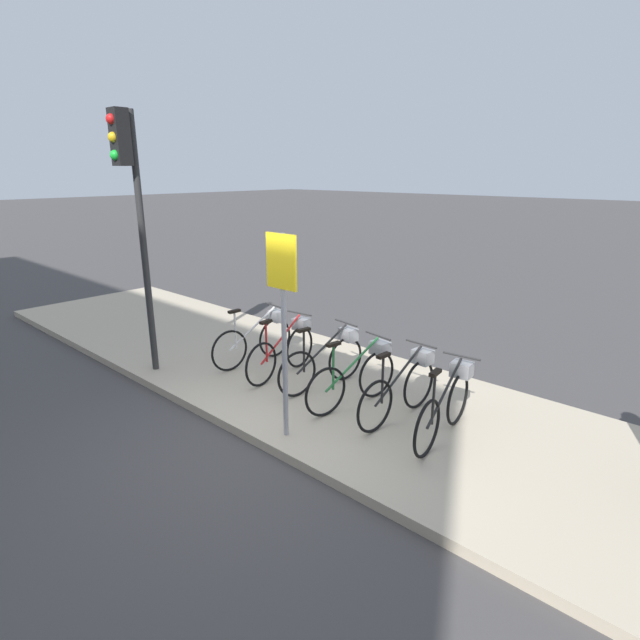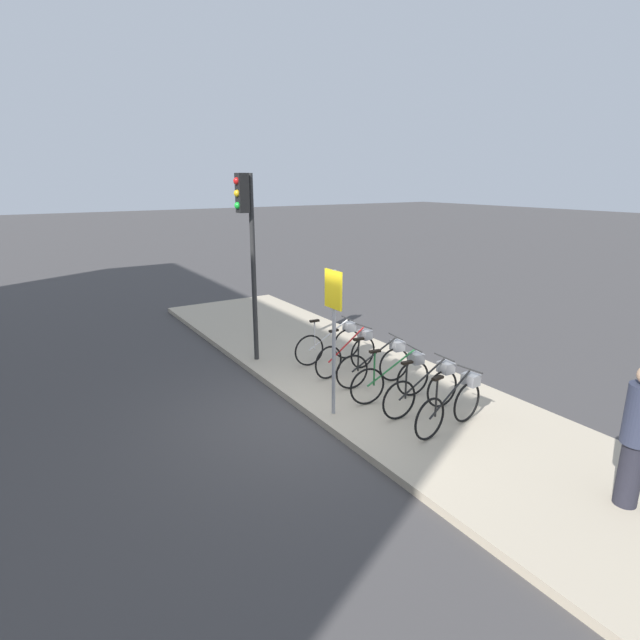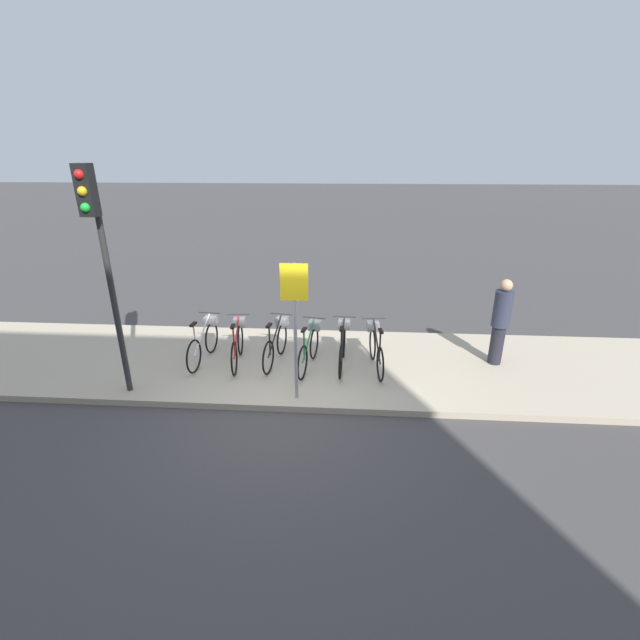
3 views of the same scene
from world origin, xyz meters
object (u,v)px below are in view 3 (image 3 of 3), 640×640
object	(u,v)px
parked_bicycle_0	(205,340)
parked_bicycle_4	(343,345)
traffic_light	(98,238)
parked_bicycle_1	(238,342)
parked_bicycle_5	(376,347)
parked_bicycle_2	(277,341)
pedestrian	(501,320)
sign_post	(295,310)
parked_bicycle_3	(310,346)

from	to	relation	value
parked_bicycle_0	parked_bicycle_4	size ratio (longest dim) A/B	1.00
parked_bicycle_4	traffic_light	bearing A→B (deg)	-160.16
parked_bicycle_0	parked_bicycle_4	world-z (taller)	same
traffic_light	parked_bicycle_4	bearing A→B (deg)	19.84
parked_bicycle_1	traffic_light	bearing A→B (deg)	-141.31
parked_bicycle_5	parked_bicycle_4	bearing A→B (deg)	174.98
parked_bicycle_2	pedestrian	size ratio (longest dim) A/B	0.89
parked_bicycle_0	sign_post	distance (m)	2.71
parked_bicycle_2	parked_bicycle_4	world-z (taller)	same
parked_bicycle_0	parked_bicycle_5	xyz separation A→B (m)	(3.44, -0.09, 0.00)
parked_bicycle_4	pedestrian	xyz separation A→B (m)	(3.06, 0.28, 0.49)
parked_bicycle_3	parked_bicycle_5	world-z (taller)	same
parked_bicycle_5	traffic_light	size ratio (longest dim) A/B	0.41
pedestrian	parked_bicycle_2	bearing A→B (deg)	-177.30
parked_bicycle_3	sign_post	bearing A→B (deg)	-95.68
parked_bicycle_2	pedestrian	bearing A→B (deg)	2.70
traffic_light	parked_bicycle_5	bearing A→B (deg)	16.46
parked_bicycle_2	parked_bicycle_1	bearing A→B (deg)	-173.34
parked_bicycle_5	sign_post	bearing A→B (deg)	-138.18
pedestrian	sign_post	bearing A→B (deg)	-157.38
parked_bicycle_2	parked_bicycle_4	size ratio (longest dim) A/B	0.99
parked_bicycle_2	parked_bicycle_5	xyz separation A→B (m)	(1.97, -0.13, 0.00)
parked_bicycle_1	sign_post	distance (m)	2.21
parked_bicycle_1	traffic_light	size ratio (longest dim) A/B	0.41
parked_bicycle_4	sign_post	distance (m)	1.93
parked_bicycle_5	pedestrian	bearing A→B (deg)	7.87
parked_bicycle_1	parked_bicycle_2	distance (m)	0.78
parked_bicycle_4	traffic_light	distance (m)	4.64
parked_bicycle_1	parked_bicycle_0	bearing A→B (deg)	175.68
parked_bicycle_5	sign_post	distance (m)	2.23
parked_bicycle_1	parked_bicycle_3	bearing A→B (deg)	-3.10
parked_bicycle_3	traffic_light	world-z (taller)	traffic_light
parked_bicycle_1	traffic_light	distance (m)	3.16
pedestrian	traffic_light	bearing A→B (deg)	-166.51
parked_bicycle_2	traffic_light	size ratio (longest dim) A/B	0.41
parked_bicycle_2	parked_bicycle_3	xyz separation A→B (m)	(0.69, -0.17, 0.00)
parked_bicycle_3	parked_bicycle_4	xyz separation A→B (m)	(0.64, 0.10, 0.00)
parked_bicycle_2	pedestrian	distance (m)	4.43
parked_bicycle_2	parked_bicycle_0	bearing A→B (deg)	-178.53
traffic_light	sign_post	xyz separation A→B (m)	(3.02, 0.05, -1.12)
parked_bicycle_2	pedestrian	xyz separation A→B (m)	(4.39, 0.21, 0.49)
parked_bicycle_0	parked_bicycle_3	world-z (taller)	same
parked_bicycle_2	parked_bicycle_5	world-z (taller)	same
parked_bicycle_0	sign_post	bearing A→B (deg)	-33.61
parked_bicycle_0	pedestrian	distance (m)	5.89
parked_bicycle_1	parked_bicycle_3	distance (m)	1.46
parked_bicycle_0	parked_bicycle_2	bearing A→B (deg)	1.47
parked_bicycle_1	pedestrian	xyz separation A→B (m)	(5.17, 0.30, 0.49)
parked_bicycle_1	parked_bicycle_2	world-z (taller)	same
parked_bicycle_3	parked_bicycle_5	size ratio (longest dim) A/B	0.99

